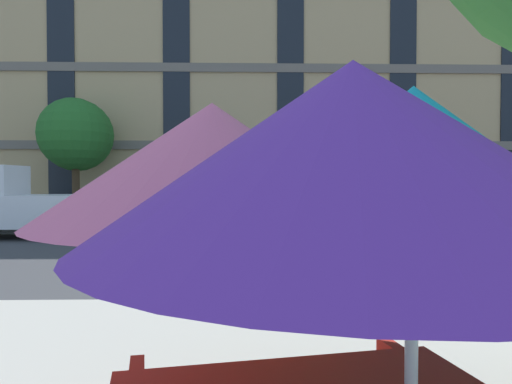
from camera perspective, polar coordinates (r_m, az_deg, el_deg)
The scene contains 8 objects.
ground_plane at distance 11.47m, azimuth 8.44°, elevation -7.42°, with size 120.00×120.00×0.00m, color #38383A.
sidewalk_far at distance 18.15m, azimuth 4.71°, elevation -3.93°, with size 56.00×3.60×0.12m, color gray.
apartment_building at distance 26.63m, azimuth 2.79°, elevation 11.49°, with size 42.45×12.08×12.80m.
pickup_white at distance 16.41m, azimuth -26.49°, elevation -1.27°, with size 5.10×2.12×2.20m.
pickup_blue at distance 14.89m, azimuth -4.03°, elevation -1.39°, with size 5.10×2.12×2.20m.
sedan_red at distance 15.86m, azimuth 18.64°, elevation -1.57°, with size 4.40×1.98×1.78m.
street_tree_left at distance 19.72m, azimuth -20.50°, elevation 6.34°, with size 2.77×3.20×4.86m.
patio_umbrella at distance 2.30m, azimuth 18.01°, elevation 3.29°, with size 3.40×3.16×2.19m.
Camera 1 is at (-1.97, -11.16, 1.77)m, focal length 33.94 mm.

